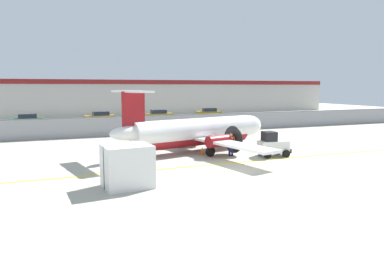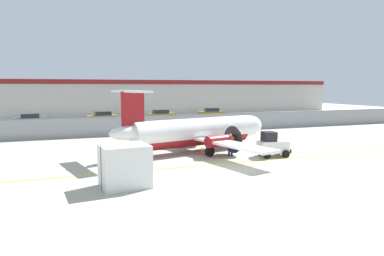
{
  "view_description": "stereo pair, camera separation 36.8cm",
  "coord_description": "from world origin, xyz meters",
  "px_view_note": "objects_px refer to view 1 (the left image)",
  "views": [
    {
      "loc": [
        -9.18,
        -18.39,
        5.14
      ],
      "look_at": [
        0.79,
        7.78,
        1.8
      ],
      "focal_mm": 32.0,
      "sensor_mm": 36.0,
      "label": 1
    },
    {
      "loc": [
        -8.83,
        -18.51,
        5.14
      ],
      "look_at": [
        0.79,
        7.78,
        1.8
      ],
      "focal_mm": 32.0,
      "sensor_mm": 36.0,
      "label": 2
    }
  ],
  "objects_px": {
    "commuter_airplane": "(199,132)",
    "traffic_cone_near_right": "(202,151)",
    "parked_car_2": "(159,115)",
    "parked_car_0": "(27,120)",
    "parked_car_1": "(100,117)",
    "baggage_tug": "(273,145)",
    "ground_crew_worker": "(231,143)",
    "cargo_container": "(127,166)",
    "parked_car_3": "(209,113)",
    "traffic_cone_near_left": "(288,148)"
  },
  "relations": [
    {
      "from": "commuter_airplane",
      "to": "traffic_cone_near_right",
      "type": "height_order",
      "value": "commuter_airplane"
    },
    {
      "from": "parked_car_2",
      "to": "traffic_cone_near_right",
      "type": "bearing_deg",
      "value": -101.91
    },
    {
      "from": "parked_car_0",
      "to": "parked_car_1",
      "type": "bearing_deg",
      "value": -179.01
    },
    {
      "from": "baggage_tug",
      "to": "ground_crew_worker",
      "type": "distance_m",
      "value": 3.1
    },
    {
      "from": "commuter_airplane",
      "to": "ground_crew_worker",
      "type": "bearing_deg",
      "value": -72.73
    },
    {
      "from": "baggage_tug",
      "to": "parked_car_2",
      "type": "height_order",
      "value": "baggage_tug"
    },
    {
      "from": "cargo_container",
      "to": "parked_car_1",
      "type": "bearing_deg",
      "value": 80.41
    },
    {
      "from": "parked_car_1",
      "to": "parked_car_3",
      "type": "relative_size",
      "value": 0.98
    },
    {
      "from": "traffic_cone_near_left",
      "to": "parked_car_0",
      "type": "relative_size",
      "value": 0.15
    },
    {
      "from": "ground_crew_worker",
      "to": "parked_car_0",
      "type": "height_order",
      "value": "same"
    },
    {
      "from": "baggage_tug",
      "to": "parked_car_0",
      "type": "xyz_separation_m",
      "value": [
        -19.0,
        28.05,
        0.04
      ]
    },
    {
      "from": "traffic_cone_near_right",
      "to": "parked_car_1",
      "type": "relative_size",
      "value": 0.15
    },
    {
      "from": "traffic_cone_near_left",
      "to": "parked_car_1",
      "type": "height_order",
      "value": "parked_car_1"
    },
    {
      "from": "traffic_cone_near_right",
      "to": "parked_car_0",
      "type": "relative_size",
      "value": 0.15
    },
    {
      "from": "baggage_tug",
      "to": "ground_crew_worker",
      "type": "height_order",
      "value": "baggage_tug"
    },
    {
      "from": "traffic_cone_near_left",
      "to": "parked_car_3",
      "type": "distance_m",
      "value": 30.92
    },
    {
      "from": "baggage_tug",
      "to": "traffic_cone_near_right",
      "type": "height_order",
      "value": "baggage_tug"
    },
    {
      "from": "cargo_container",
      "to": "parked_car_3",
      "type": "bearing_deg",
      "value": 54.32
    },
    {
      "from": "ground_crew_worker",
      "to": "parked_car_2",
      "type": "height_order",
      "value": "same"
    },
    {
      "from": "baggage_tug",
      "to": "parked_car_3",
      "type": "xyz_separation_m",
      "value": [
        8.46,
        31.21,
        0.04
      ]
    },
    {
      "from": "cargo_container",
      "to": "parked_car_2",
      "type": "bearing_deg",
      "value": 65.82
    },
    {
      "from": "ground_crew_worker",
      "to": "parked_car_1",
      "type": "xyz_separation_m",
      "value": [
        -6.7,
        27.86,
        -0.06
      ]
    },
    {
      "from": "baggage_tug",
      "to": "ground_crew_worker",
      "type": "relative_size",
      "value": 1.44
    },
    {
      "from": "parked_car_0",
      "to": "parked_car_2",
      "type": "relative_size",
      "value": 1.01
    },
    {
      "from": "baggage_tug",
      "to": "cargo_container",
      "type": "bearing_deg",
      "value": -153.72
    },
    {
      "from": "ground_crew_worker",
      "to": "parked_car_2",
      "type": "xyz_separation_m",
      "value": [
        2.28,
        28.4,
        -0.06
      ]
    },
    {
      "from": "parked_car_2",
      "to": "cargo_container",
      "type": "bearing_deg",
      "value": -111.39
    },
    {
      "from": "cargo_container",
      "to": "commuter_airplane",
      "type": "bearing_deg",
      "value": 41.61
    },
    {
      "from": "ground_crew_worker",
      "to": "baggage_tug",
      "type": "bearing_deg",
      "value": 88.73
    },
    {
      "from": "commuter_airplane",
      "to": "traffic_cone_near_left",
      "type": "height_order",
      "value": "commuter_airplane"
    },
    {
      "from": "commuter_airplane",
      "to": "baggage_tug",
      "type": "relative_size",
      "value": 6.51
    },
    {
      "from": "traffic_cone_near_right",
      "to": "parked_car_1",
      "type": "distance_m",
      "value": 27.15
    },
    {
      "from": "parked_car_0",
      "to": "parked_car_1",
      "type": "height_order",
      "value": "same"
    },
    {
      "from": "traffic_cone_near_right",
      "to": "parked_car_3",
      "type": "height_order",
      "value": "parked_car_3"
    },
    {
      "from": "baggage_tug",
      "to": "parked_car_1",
      "type": "bearing_deg",
      "value": 115.08
    },
    {
      "from": "commuter_airplane",
      "to": "traffic_cone_near_left",
      "type": "bearing_deg",
      "value": -37.68
    },
    {
      "from": "ground_crew_worker",
      "to": "parked_car_1",
      "type": "bearing_deg",
      "value": -143.77
    },
    {
      "from": "traffic_cone_near_left",
      "to": "parked_car_2",
      "type": "bearing_deg",
      "value": 95.35
    },
    {
      "from": "cargo_container",
      "to": "parked_car_0",
      "type": "height_order",
      "value": "cargo_container"
    },
    {
      "from": "traffic_cone_near_right",
      "to": "traffic_cone_near_left",
      "type": "bearing_deg",
      "value": -12.19
    },
    {
      "from": "ground_crew_worker",
      "to": "parked_car_0",
      "type": "relative_size",
      "value": 0.39
    },
    {
      "from": "commuter_airplane",
      "to": "parked_car_2",
      "type": "distance_m",
      "value": 26.11
    },
    {
      "from": "baggage_tug",
      "to": "parked_car_2",
      "type": "relative_size",
      "value": 0.57
    },
    {
      "from": "ground_crew_worker",
      "to": "parked_car_0",
      "type": "bearing_deg",
      "value": -126.19
    },
    {
      "from": "baggage_tug",
      "to": "traffic_cone_near_left",
      "type": "bearing_deg",
      "value": 30.89
    },
    {
      "from": "baggage_tug",
      "to": "cargo_container",
      "type": "distance_m",
      "value": 12.27
    },
    {
      "from": "commuter_airplane",
      "to": "parked_car_3",
      "type": "relative_size",
      "value": 3.63
    },
    {
      "from": "cargo_container",
      "to": "parked_car_3",
      "type": "xyz_separation_m",
      "value": [
        20.03,
        35.27,
        -0.21
      ]
    },
    {
      "from": "ground_crew_worker",
      "to": "traffic_cone_near_right",
      "type": "relative_size",
      "value": 2.66
    },
    {
      "from": "parked_car_2",
      "to": "parked_car_3",
      "type": "xyz_separation_m",
      "value": [
        9.02,
        1.56,
        0.0
      ]
    }
  ]
}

